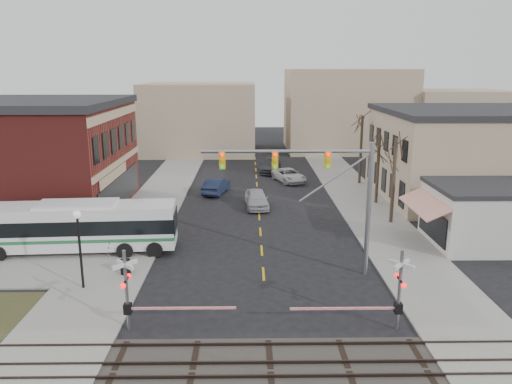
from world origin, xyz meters
The scene contains 22 objects.
ground centered at (0.00, 0.00, 0.00)m, with size 160.00×160.00×0.00m, color black.
sidewalk_west centered at (-9.50, 20.00, 0.06)m, with size 5.00×60.00×0.12m, color gray.
sidewalk_east centered at (9.50, 20.00, 0.06)m, with size 5.00×60.00×0.12m, color gray.
ballast_strip centered at (0.00, -8.00, 0.03)m, with size 160.00×5.00×0.06m, color #332D28.
rail_tracks centered at (0.00, -8.00, 0.12)m, with size 160.00×3.91×0.14m.
tan_building centered at (22.00, 20.00, 4.26)m, with size 20.30×15.30×8.50m.
awning_shop centered at (15.97, 7.00, 2.16)m, with size 9.74×6.20×4.30m.
tree_east_a centered at (10.50, 12.00, 3.50)m, with size 0.28×0.28×6.75m.
tree_east_b centered at (10.80, 18.00, 3.27)m, with size 0.28×0.28×6.30m.
tree_east_c centered at (11.00, 26.00, 3.72)m, with size 0.28×0.28×7.20m.
transit_bus centered at (-12.23, 5.86, 1.86)m, with size 12.96×3.57×3.30m.
traffic_signal_mast centered at (3.41, 1.90, 5.73)m, with size 9.84×0.30×8.00m.
rr_crossing_west centered at (-6.15, -4.52, 1.97)m, with size 5.60×1.36×4.00m.
rr_crossing_east centered at (5.72, -4.66, 1.97)m, with size 5.60×1.36×4.00m.
street_lamp centered at (-10.17, -0.01, 3.31)m, with size 0.44×0.44×4.48m.
trash_bin centered at (-8.26, 1.90, 0.57)m, with size 0.60×0.60×0.89m, color black.
car_a centered at (-0.18, 16.86, 0.81)m, with size 1.91×4.76×1.62m, color #A8A9AD.
car_b centered at (-4.09, 22.06, 0.78)m, with size 1.66×4.75×1.56m, color #161E37.
car_c centered at (3.53, 27.26, 0.71)m, with size 2.36×5.12×1.42m, color silver.
car_d centered at (1.74, 32.62, 0.84)m, with size 2.34×5.76×1.67m, color #3F3F44.
pedestrian_near centered at (-10.02, 4.89, 1.07)m, with size 0.69×0.45×1.89m, color #5C5349.
pedestrian_far centered at (-11.50, 6.84, 1.06)m, with size 0.91×0.71×1.88m, color #3D3965.
Camera 1 is at (-0.87, -26.01, 12.05)m, focal length 35.00 mm.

